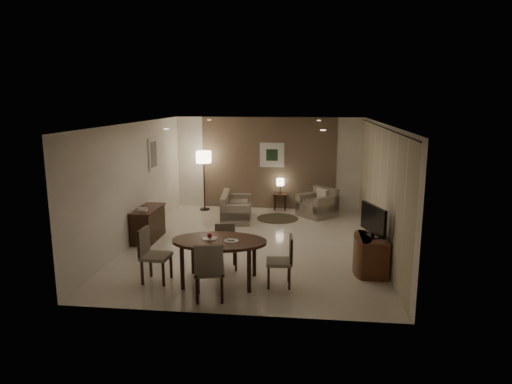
# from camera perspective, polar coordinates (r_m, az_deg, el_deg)

# --- Properties ---
(room_shell) EXTENTS (5.50, 7.00, 2.70)m
(room_shell) POSITION_cam_1_polar(r_m,az_deg,el_deg) (10.47, 0.13, 1.29)
(room_shell) COLOR beige
(room_shell) RESTS_ON ground
(taupe_accent) EXTENTS (3.96, 0.03, 2.70)m
(taupe_accent) POSITION_cam_1_polar(r_m,az_deg,el_deg) (13.50, 1.60, 3.62)
(taupe_accent) COLOR brown
(taupe_accent) RESTS_ON wall_back
(curtain_wall) EXTENTS (0.08, 6.70, 2.58)m
(curtain_wall) POSITION_cam_1_polar(r_m,az_deg,el_deg) (10.13, 15.10, 0.37)
(curtain_wall) COLOR #BEB394
(curtain_wall) RESTS_ON wall_right
(curtain_rod) EXTENTS (0.03, 6.80, 0.03)m
(curtain_rod) POSITION_cam_1_polar(r_m,az_deg,el_deg) (9.97, 15.50, 7.83)
(curtain_rod) COLOR black
(curtain_rod) RESTS_ON wall_right
(art_back_frame) EXTENTS (0.72, 0.03, 0.72)m
(art_back_frame) POSITION_cam_1_polar(r_m,az_deg,el_deg) (13.43, 2.02, 4.65)
(art_back_frame) COLOR silver
(art_back_frame) RESTS_ON wall_back
(art_back_canvas) EXTENTS (0.34, 0.01, 0.34)m
(art_back_canvas) POSITION_cam_1_polar(r_m,az_deg,el_deg) (13.42, 2.01, 4.64)
(art_back_canvas) COLOR #1C321D
(art_back_canvas) RESTS_ON wall_back
(art_left_frame) EXTENTS (0.03, 0.60, 0.80)m
(art_left_frame) POSITION_cam_1_polar(r_m,az_deg,el_deg) (11.77, -12.74, 4.62)
(art_left_frame) COLOR silver
(art_left_frame) RESTS_ON wall_left
(art_left_canvas) EXTENTS (0.01, 0.46, 0.64)m
(art_left_canvas) POSITION_cam_1_polar(r_m,az_deg,el_deg) (11.77, -12.67, 4.62)
(art_left_canvas) COLOR gray
(art_left_canvas) RESTS_ON wall_left
(downlight_nl) EXTENTS (0.10, 0.10, 0.01)m
(downlight_nl) POSITION_cam_1_polar(r_m,az_deg,el_deg) (8.45, -11.16, 7.73)
(downlight_nl) COLOR white
(downlight_nl) RESTS_ON ceiling
(downlight_nr) EXTENTS (0.10, 0.10, 0.01)m
(downlight_nr) POSITION_cam_1_polar(r_m,az_deg,el_deg) (8.05, 8.37, 7.65)
(downlight_nr) COLOR white
(downlight_nr) RESTS_ON ceiling
(downlight_fl) EXTENTS (0.10, 0.10, 0.01)m
(downlight_fl) POSITION_cam_1_polar(r_m,az_deg,el_deg) (11.92, -5.89, 8.95)
(downlight_fl) COLOR white
(downlight_fl) RESTS_ON ceiling
(downlight_fr) EXTENTS (0.10, 0.10, 0.01)m
(downlight_fr) POSITION_cam_1_polar(r_m,az_deg,el_deg) (11.65, 7.86, 8.84)
(downlight_fr) COLOR white
(downlight_fr) RESTS_ON ceiling
(console_desk) EXTENTS (0.48, 1.20, 0.75)m
(console_desk) POSITION_cam_1_polar(r_m,az_deg,el_deg) (10.87, -13.31, -3.92)
(console_desk) COLOR #482417
(console_desk) RESTS_ON floor
(telephone) EXTENTS (0.20, 0.14, 0.09)m
(telephone) POSITION_cam_1_polar(r_m,az_deg,el_deg) (10.49, -13.97, -2.11)
(telephone) COLOR white
(telephone) RESTS_ON console_desk
(tv_cabinet) EXTENTS (0.48, 0.90, 0.70)m
(tv_cabinet) POSITION_cam_1_polar(r_m,az_deg,el_deg) (8.90, 14.37, -7.61)
(tv_cabinet) COLOR brown
(tv_cabinet) RESTS_ON floor
(flat_tv) EXTENTS (0.36, 0.85, 0.60)m
(flat_tv) POSITION_cam_1_polar(r_m,az_deg,el_deg) (8.71, 14.46, -3.43)
(flat_tv) COLOR black
(flat_tv) RESTS_ON tv_cabinet
(dining_table) EXTENTS (1.68, 1.05, 0.79)m
(dining_table) POSITION_cam_1_polar(r_m,az_deg,el_deg) (8.20, -4.57, -8.63)
(dining_table) COLOR #482417
(dining_table) RESTS_ON floor
(chair_near) EXTENTS (0.56, 0.56, 0.98)m
(chair_near) POSITION_cam_1_polar(r_m,az_deg,el_deg) (7.54, -5.83, -9.70)
(chair_near) COLOR gray
(chair_near) RESTS_ON floor
(chair_far) EXTENTS (0.50, 0.50, 0.85)m
(chair_far) POSITION_cam_1_polar(r_m,az_deg,el_deg) (8.82, -3.77, -6.94)
(chair_far) COLOR gray
(chair_far) RESTS_ON floor
(chair_left) EXTENTS (0.50, 0.50, 0.98)m
(chair_left) POSITION_cam_1_polar(r_m,az_deg,el_deg) (8.37, -12.36, -7.76)
(chair_left) COLOR gray
(chair_left) RESTS_ON floor
(chair_right) EXTENTS (0.47, 0.47, 0.89)m
(chair_right) POSITION_cam_1_polar(r_m,az_deg,el_deg) (8.03, 2.88, -8.64)
(chair_right) COLOR gray
(chair_right) RESTS_ON floor
(plate_a) EXTENTS (0.26, 0.26, 0.02)m
(plate_a) POSITION_cam_1_polar(r_m,az_deg,el_deg) (8.15, -5.80, -5.80)
(plate_a) COLOR white
(plate_a) RESTS_ON dining_table
(plate_b) EXTENTS (0.26, 0.26, 0.02)m
(plate_b) POSITION_cam_1_polar(r_m,az_deg,el_deg) (7.98, -3.13, -6.13)
(plate_b) COLOR white
(plate_b) RESTS_ON dining_table
(fruit_apple) EXTENTS (0.09, 0.09, 0.09)m
(fruit_apple) POSITION_cam_1_polar(r_m,az_deg,el_deg) (8.13, -5.81, -5.44)
(fruit_apple) COLOR maroon
(fruit_apple) RESTS_ON plate_a
(napkin) EXTENTS (0.12, 0.08, 0.03)m
(napkin) POSITION_cam_1_polar(r_m,az_deg,el_deg) (7.97, -3.13, -5.97)
(napkin) COLOR white
(napkin) RESTS_ON plate_b
(round_rug) EXTENTS (1.13, 1.13, 0.01)m
(round_rug) POSITION_cam_1_polar(r_m,az_deg,el_deg) (12.52, 2.73, -3.31)
(round_rug) COLOR #453F27
(round_rug) RESTS_ON floor
(sofa) EXTENTS (1.59, 0.91, 0.72)m
(sofa) POSITION_cam_1_polar(r_m,az_deg,el_deg) (12.37, -2.47, -1.80)
(sofa) COLOR gray
(sofa) RESTS_ON floor
(armchair) EXTENTS (1.21, 1.21, 0.78)m
(armchair) POSITION_cam_1_polar(r_m,az_deg,el_deg) (12.77, 7.65, -1.32)
(armchair) COLOR gray
(armchair) RESTS_ON floor
(side_table) EXTENTS (0.38, 0.38, 0.49)m
(side_table) POSITION_cam_1_polar(r_m,az_deg,el_deg) (13.44, 3.03, -1.23)
(side_table) COLOR black
(side_table) RESTS_ON floor
(table_lamp) EXTENTS (0.22, 0.22, 0.50)m
(table_lamp) POSITION_cam_1_polar(r_m,az_deg,el_deg) (13.34, 3.05, 0.84)
(table_lamp) COLOR #FFEAC1
(table_lamp) RESTS_ON side_table
(floor_lamp) EXTENTS (0.44, 0.44, 1.74)m
(floor_lamp) POSITION_cam_1_polar(r_m,az_deg,el_deg) (13.41, -6.50, 1.41)
(floor_lamp) COLOR #FFE5B7
(floor_lamp) RESTS_ON floor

